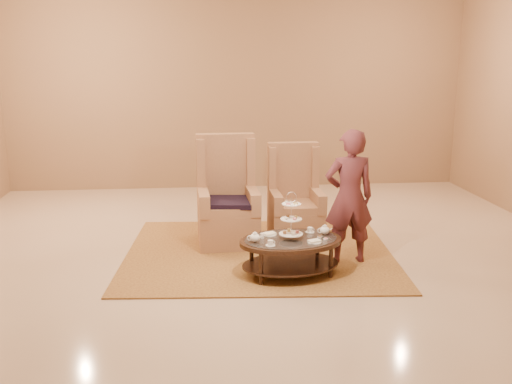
{
  "coord_description": "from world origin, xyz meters",
  "views": [
    {
      "loc": [
        -0.65,
        -6.1,
        2.3
      ],
      "look_at": [
        -0.04,
        0.2,
        0.8
      ],
      "focal_mm": 40.0,
      "sensor_mm": 36.0,
      "label": 1
    }
  ],
  "objects": [
    {
      "name": "armchair_right",
      "position": [
        0.54,
        0.96,
        0.41
      ],
      "size": [
        0.67,
        0.69,
        1.22
      ],
      "rotation": [
        0.0,
        0.0,
        0.02
      ],
      "color": "#AE7751",
      "rests_on": "ground"
    },
    {
      "name": "ceiling",
      "position": [
        0.0,
        0.0,
        0.0
      ],
      "size": [
        8.0,
        8.0,
        0.02
      ],
      "primitive_type": "cube",
      "color": "silver",
      "rests_on": "ground"
    },
    {
      "name": "tea_table",
      "position": [
        0.28,
        -0.38,
        0.34
      ],
      "size": [
        1.21,
        0.93,
        0.93
      ],
      "rotation": [
        0.0,
        0.0,
        0.16
      ],
      "color": "black",
      "rests_on": "ground"
    },
    {
      "name": "rug",
      "position": [
        0.01,
        0.35,
        0.01
      ],
      "size": [
        3.33,
        2.84,
        0.02
      ],
      "rotation": [
        0.0,
        0.0,
        -0.07
      ],
      "color": "#B0843E",
      "rests_on": "ground"
    },
    {
      "name": "wall_back",
      "position": [
        0.0,
        4.0,
        1.75
      ],
      "size": [
        8.0,
        0.04,
        3.5
      ],
      "primitive_type": "cube",
      "color": "#997553",
      "rests_on": "ground"
    },
    {
      "name": "person",
      "position": [
        0.99,
        -0.04,
        0.77
      ],
      "size": [
        0.57,
        0.38,
        1.54
      ],
      "rotation": [
        0.0,
        0.0,
        3.17
      ],
      "color": "#552429",
      "rests_on": "ground"
    },
    {
      "name": "armchair_left",
      "position": [
        -0.34,
        0.83,
        0.46
      ],
      "size": [
        0.76,
        0.79,
        1.36
      ],
      "rotation": [
        0.0,
        0.0,
        0.04
      ],
      "color": "#AE7751",
      "rests_on": "ground"
    },
    {
      "name": "ground",
      "position": [
        0.0,
        0.0,
        0.0
      ],
      "size": [
        8.0,
        8.0,
        0.0
      ],
      "primitive_type": "plane",
      "color": "beige",
      "rests_on": "ground"
    }
  ]
}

